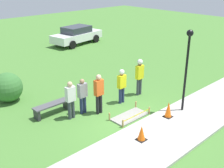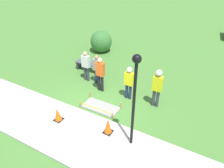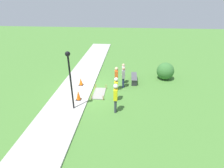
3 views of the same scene
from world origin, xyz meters
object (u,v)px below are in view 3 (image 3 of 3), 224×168
park_bench (134,78)px  worker_assistant (116,95)px  traffic_cone_far_patch (78,95)px  lamppost_near (70,72)px  traffic_cone_near_patch (81,82)px  bystander_in_orange_shirt (116,77)px  worker_supervisor (116,87)px  bystander_in_white_shirt (123,76)px  bystander_in_gray_shirt (123,72)px

park_bench → worker_assistant: 4.54m
traffic_cone_far_patch → lamppost_near: bearing=-2.3°
traffic_cone_near_patch → bystander_in_orange_shirt: 2.85m
lamppost_near → traffic_cone_near_patch: bearing=-173.8°
traffic_cone_near_patch → lamppost_near: (3.12, 0.34, 2.07)m
park_bench → traffic_cone_far_patch: bearing=-48.2°
traffic_cone_near_patch → worker_supervisor: 3.42m
worker_assistant → bystander_in_orange_shirt: 2.77m
worker_supervisor → bystander_in_orange_shirt: bearing=-176.8°
traffic_cone_near_patch → traffic_cone_far_patch: bearing=10.1°
park_bench → worker_supervisor: worker_supervisor is taller
worker_supervisor → bystander_in_orange_shirt: bystander_in_orange_shirt is taller
traffic_cone_far_patch → lamppost_near: lamppost_near is taller
traffic_cone_near_patch → park_bench: (-1.19, 4.09, -0.04)m
bystander_in_white_shirt → lamppost_near: lamppost_near is taller
traffic_cone_far_patch → bystander_in_gray_shirt: bearing=135.8°
traffic_cone_near_patch → worker_supervisor: bearing=57.3°
park_bench → traffic_cone_near_patch: bearing=-73.8°
traffic_cone_far_patch → lamppost_near: (0.99, -0.04, 2.02)m
traffic_cone_near_patch → worker_assistant: worker_assistant is taller
traffic_cone_near_patch → worker_supervisor: worker_supervisor is taller
park_bench → bystander_in_gray_shirt: bystander_in_gray_shirt is taller
park_bench → bystander_in_orange_shirt: bearing=-40.8°
bystander_in_white_shirt → lamppost_near: 4.64m
bystander_in_gray_shirt → bystander_in_white_shirt: bystander_in_gray_shirt is taller
traffic_cone_near_patch → lamppost_near: bearing=6.2°
bystander_in_gray_shirt → bystander_in_white_shirt: 0.65m
worker_supervisor → bystander_in_white_shirt: 2.01m
traffic_cone_near_patch → bystander_in_gray_shirt: 3.36m
worker_supervisor → lamppost_near: size_ratio=0.47×
worker_assistant → lamppost_near: (-0.00, -2.56, 1.33)m
park_bench → bystander_in_orange_shirt: 2.15m
traffic_cone_near_patch → traffic_cone_far_patch: (2.13, 0.38, 0.05)m
worker_assistant → lamppost_near: bearing=-90.1°
bystander_in_orange_shirt → bystander_in_white_shirt: (-0.50, 0.50, -0.13)m
traffic_cone_far_patch → bystander_in_orange_shirt: size_ratio=0.38×
worker_supervisor → worker_assistant: bearing=2.6°
bystander_in_white_shirt → bystander_in_orange_shirt: bearing=-44.9°
traffic_cone_near_patch → bystander_in_orange_shirt: bystander_in_orange_shirt is taller
traffic_cone_near_patch → traffic_cone_far_patch: traffic_cone_far_patch is taller
bystander_in_orange_shirt → worker_assistant: bearing=2.9°
traffic_cone_far_patch → bystander_in_white_shirt: 3.69m
traffic_cone_far_patch → bystander_in_gray_shirt: size_ratio=0.41×
bystander_in_gray_shirt → bystander_in_white_shirt: bearing=3.3°
lamppost_near → worker_supervisor: bearing=117.4°
worker_assistant → lamppost_near: size_ratio=0.52×
bystander_in_white_shirt → park_bench: bearing=141.3°
lamppost_near → bystander_in_white_shirt: bearing=138.2°
worker_supervisor → bystander_in_gray_shirt: 2.64m
bystander_in_gray_shirt → lamppost_near: size_ratio=0.47×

